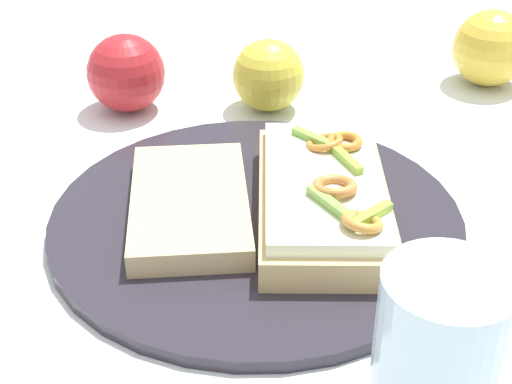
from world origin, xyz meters
The scene contains 8 objects.
ground_plane centered at (0.00, 0.00, 0.00)m, with size 2.00×2.00×0.00m, color silver.
plate centered at (0.00, 0.00, 0.01)m, with size 0.31×0.31×0.01m, color #29252E.
sandwich centered at (0.05, -0.02, 0.03)m, with size 0.15×0.21×0.05m.
bread_slice_side centered at (-0.05, 0.02, 0.02)m, with size 0.15×0.09×0.02m, color tan.
apple_0 centered at (0.07, 0.19, 0.04)m, with size 0.07×0.07×0.07m, color gold.
apple_2 centered at (-0.06, 0.23, 0.04)m, with size 0.08×0.08×0.08m, color #A82126.
apple_3 centered at (0.31, 0.18, 0.04)m, with size 0.08×0.08×0.08m, color gold.
drinking_glass centered at (0.04, -0.21, 0.05)m, with size 0.07×0.07×0.10m, color silver.
Camera 1 is at (-0.15, -0.46, 0.34)m, focal length 53.72 mm.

